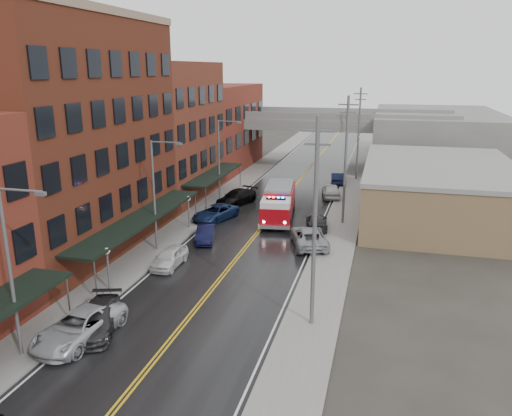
# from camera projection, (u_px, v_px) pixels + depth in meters

# --- Properties ---
(road) EXTENTS (11.00, 160.00, 0.02)m
(road) POSITION_uv_depth(u_px,v_px,m) (256.00, 234.00, 44.60)
(road) COLOR black
(road) RESTS_ON ground
(sidewalk_left) EXTENTS (3.00, 160.00, 0.15)m
(sidewalk_left) POSITION_uv_depth(u_px,v_px,m) (180.00, 227.00, 46.35)
(sidewalk_left) COLOR slate
(sidewalk_left) RESTS_ON ground
(sidewalk_right) EXTENTS (3.00, 160.00, 0.15)m
(sidewalk_right) POSITION_uv_depth(u_px,v_px,m) (338.00, 240.00, 42.81)
(sidewalk_right) COLOR slate
(sidewalk_right) RESTS_ON ground
(curb_left) EXTENTS (0.30, 160.00, 0.15)m
(curb_left) POSITION_uv_depth(u_px,v_px,m) (197.00, 229.00, 45.95)
(curb_left) COLOR gray
(curb_left) RESTS_ON ground
(curb_right) EXTENTS (0.30, 160.00, 0.15)m
(curb_right) POSITION_uv_depth(u_px,v_px,m) (319.00, 239.00, 43.21)
(curb_right) COLOR gray
(curb_right) RESTS_ON ground
(brick_building_b) EXTENTS (9.00, 20.00, 18.00)m
(brick_building_b) POSITION_uv_depth(u_px,v_px,m) (69.00, 139.00, 38.87)
(brick_building_b) COLOR #582417
(brick_building_b) RESTS_ON ground
(brick_building_c) EXTENTS (9.00, 15.00, 15.00)m
(brick_building_c) POSITION_uv_depth(u_px,v_px,m) (165.00, 132.00, 55.58)
(brick_building_c) COLOR brown
(brick_building_c) RESTS_ON ground
(brick_building_far) EXTENTS (9.00, 20.00, 12.00)m
(brick_building_far) POSITION_uv_depth(u_px,v_px,m) (216.00, 128.00, 72.29)
(brick_building_far) COLOR maroon
(brick_building_far) RESTS_ON ground
(tan_building) EXTENTS (14.00, 22.00, 5.00)m
(tan_building) POSITION_uv_depth(u_px,v_px,m) (438.00, 192.00, 49.36)
(tan_building) COLOR #846347
(tan_building) RESTS_ON ground
(right_far_block) EXTENTS (18.00, 30.00, 8.00)m
(right_far_block) POSITION_uv_depth(u_px,v_px,m) (435.00, 138.00, 76.42)
(right_far_block) COLOR slate
(right_far_block) RESTS_ON ground
(awning_1) EXTENTS (2.60, 18.00, 3.09)m
(awning_1) POSITION_uv_depth(u_px,v_px,m) (141.00, 218.00, 39.09)
(awning_1) COLOR black
(awning_1) RESTS_ON ground
(awning_2) EXTENTS (2.60, 13.00, 3.09)m
(awning_2) POSITION_uv_depth(u_px,v_px,m) (215.00, 174.00, 55.39)
(awning_2) COLOR black
(awning_2) RESTS_ON ground
(globe_lamp_1) EXTENTS (0.44, 0.44, 3.12)m
(globe_lamp_1) POSITION_uv_depth(u_px,v_px,m) (107.00, 260.00, 32.48)
(globe_lamp_1) COLOR #59595B
(globe_lamp_1) RESTS_ON ground
(globe_lamp_2) EXTENTS (0.44, 0.44, 3.12)m
(globe_lamp_2) POSITION_uv_depth(u_px,v_px,m) (188.00, 205.00, 45.53)
(globe_lamp_2) COLOR #59595B
(globe_lamp_2) RESTS_ON ground
(street_lamp_0) EXTENTS (2.64, 0.22, 9.00)m
(street_lamp_0) POSITION_uv_depth(u_px,v_px,m) (13.00, 263.00, 24.29)
(street_lamp_0) COLOR #59595B
(street_lamp_0) RESTS_ON ground
(street_lamp_1) EXTENTS (2.64, 0.22, 9.00)m
(street_lamp_1) POSITION_uv_depth(u_px,v_px,m) (157.00, 189.00, 39.19)
(street_lamp_1) COLOR #59595B
(street_lamp_1) RESTS_ON ground
(street_lamp_2) EXTENTS (2.64, 0.22, 9.00)m
(street_lamp_2) POSITION_uv_depth(u_px,v_px,m) (221.00, 156.00, 54.10)
(street_lamp_2) COLOR #59595B
(street_lamp_2) RESTS_ON ground
(utility_pole_0) EXTENTS (1.80, 0.24, 12.00)m
(utility_pole_0) POSITION_uv_depth(u_px,v_px,m) (315.00, 221.00, 27.17)
(utility_pole_0) COLOR #59595B
(utility_pole_0) RESTS_ON ground
(utility_pole_1) EXTENTS (1.80, 0.24, 12.00)m
(utility_pole_1) POSITION_uv_depth(u_px,v_px,m) (346.00, 159.00, 45.81)
(utility_pole_1) COLOR #59595B
(utility_pole_1) RESTS_ON ground
(utility_pole_2) EXTENTS (1.80, 0.24, 12.00)m
(utility_pole_2) POSITION_uv_depth(u_px,v_px,m) (359.00, 133.00, 64.44)
(utility_pole_2) COLOR #59595B
(utility_pole_2) RESTS_ON ground
(overpass) EXTENTS (40.00, 10.00, 7.50)m
(overpass) POSITION_uv_depth(u_px,v_px,m) (311.00, 127.00, 72.79)
(overpass) COLOR slate
(overpass) RESTS_ON ground
(fire_truck) EXTENTS (4.42, 9.11, 3.22)m
(fire_truck) POSITION_uv_depth(u_px,v_px,m) (278.00, 202.00, 48.57)
(fire_truck) COLOR #9D070F
(fire_truck) RESTS_ON ground
(parked_car_left_2) EXTENTS (3.36, 6.08, 1.61)m
(parked_car_left_2) POSITION_uv_depth(u_px,v_px,m) (79.00, 326.00, 27.10)
(parked_car_left_2) COLOR #B3B7BC
(parked_car_left_2) RESTS_ON ground
(parked_car_left_3) EXTENTS (3.52, 5.51, 1.49)m
(parked_car_left_3) POSITION_uv_depth(u_px,v_px,m) (98.00, 319.00, 28.04)
(parked_car_left_3) COLOR #27272A
(parked_car_left_3) RESTS_ON ground
(parked_car_left_4) EXTENTS (1.70, 4.19, 1.42)m
(parked_car_left_4) POSITION_uv_depth(u_px,v_px,m) (169.00, 257.00, 37.24)
(parked_car_left_4) COLOR silver
(parked_car_left_4) RESTS_ON ground
(parked_car_left_5) EXTENTS (2.45, 4.40, 1.37)m
(parked_car_left_5) POSITION_uv_depth(u_px,v_px,m) (206.00, 233.00, 42.72)
(parked_car_left_5) COLOR black
(parked_car_left_5) RESTS_ON ground
(parked_car_left_6) EXTENTS (4.03, 5.82, 1.48)m
(parked_car_left_6) POSITION_uv_depth(u_px,v_px,m) (215.00, 213.00, 48.58)
(parked_car_left_6) COLOR #14254E
(parked_car_left_6) RESTS_ON ground
(parked_car_left_7) EXTENTS (4.00, 5.98, 1.61)m
(parked_car_left_7) POSITION_uv_depth(u_px,v_px,m) (236.00, 198.00, 54.07)
(parked_car_left_7) COLOR black
(parked_car_left_7) RESTS_ON ground
(parked_car_right_0) EXTENTS (4.23, 6.32, 1.61)m
(parked_car_right_0) POSITION_uv_depth(u_px,v_px,m) (309.00, 237.00, 41.49)
(parked_car_right_0) COLOR gray
(parked_car_right_0) RESTS_ON ground
(parked_car_right_1) EXTENTS (2.63, 5.03, 1.39)m
(parked_car_right_1) POSITION_uv_depth(u_px,v_px,m) (317.00, 222.00, 45.90)
(parked_car_right_1) COLOR #242427
(parked_car_right_1) RESTS_ON ground
(parked_car_right_2) EXTENTS (2.75, 5.06, 1.63)m
(parked_car_right_2) POSITION_uv_depth(u_px,v_px,m) (331.00, 191.00, 57.02)
(parked_car_right_2) COLOR silver
(parked_car_right_2) RESTS_ON ground
(parked_car_right_3) EXTENTS (2.13, 4.64, 1.48)m
(parked_car_right_3) POSITION_uv_depth(u_px,v_px,m) (337.00, 178.00, 63.87)
(parked_car_right_3) COLOR black
(parked_car_right_3) RESTS_ON ground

